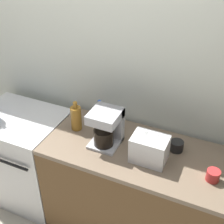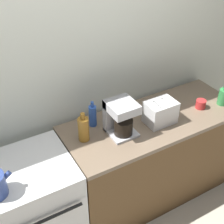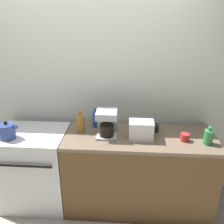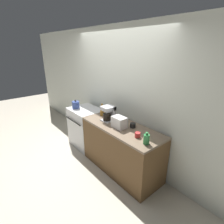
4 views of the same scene
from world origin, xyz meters
The scene contains 9 objects.
wall_back centered at (0.00, 0.70, 1.30)m, with size 8.00×0.05×2.60m.
stove centered at (-0.61, 0.30, 0.46)m, with size 0.74×0.64×0.90m.
counter_block centered at (0.57, 0.32, 0.45)m, with size 1.59×0.64×0.90m.
toaster centered at (0.57, 0.26, 0.99)m, with size 0.25×0.18×0.19m.
coffee_maker centered at (0.22, 0.32, 1.05)m, with size 0.21×0.23×0.28m.
bottle_amber centered at (-0.07, 0.37, 1.00)m, with size 0.08×0.08×0.25m.
bottle_blue centered at (0.07, 0.50, 0.99)m, with size 0.06×0.06×0.23m.
cup_black centered at (0.72, 0.44, 0.94)m, with size 0.10×0.10×0.08m.
cup_red centered at (1.01, 0.25, 0.93)m, with size 0.09×0.09×0.08m.
Camera 1 is at (1.01, -1.34, 2.39)m, focal length 50.00 mm.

